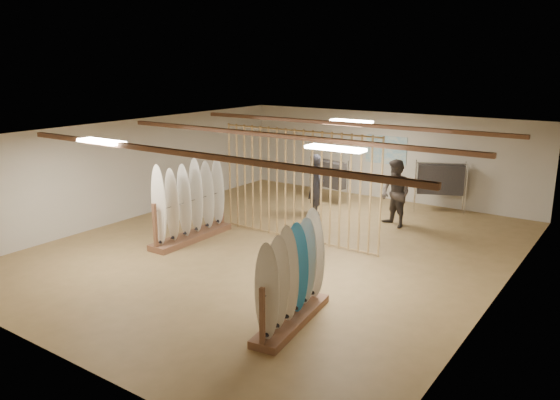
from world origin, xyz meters
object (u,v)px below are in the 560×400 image
Objects in this scene: rack_left at (191,213)px; shopper_a at (316,181)px; clothing_rack_b at (440,179)px; clothing_rack_a at (329,174)px; shopper_b at (396,189)px; rack_right at (292,290)px.

rack_left is 4.01m from shopper_a.
shopper_a reaches higher than rack_left.
rack_left is 7.44m from clothing_rack_b.
shopper_b reaches higher than clothing_rack_a.
rack_right is at bearing -56.96° from shopper_b.
rack_left is 1.20× the size of shopper_b.
clothing_rack_a is 3.05m from shopper_b.
clothing_rack_a is at bearing 78.92° from rack_left.
rack_right is at bearing -27.50° from rack_left.
shopper_b reaches higher than shopper_a.
rack_right is 1.10× the size of shopper_a.
clothing_rack_b is (4.24, 6.11, 0.30)m from rack_left.
rack_left is at bearing -107.79° from shopper_b.
rack_right is 1.59× the size of clothing_rack_a.
rack_left reaches higher than clothing_rack_a.
clothing_rack_b is 3.70m from shopper_a.
shopper_a is 0.98× the size of shopper_b.
shopper_b reaches higher than rack_right.
shopper_a is 2.35m from shopper_b.
shopper_b is (2.78, -1.24, 0.12)m from clothing_rack_a.
shopper_b is (2.34, 0.24, 0.02)m from shopper_a.
shopper_b is at bearing 46.13° from rack_left.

